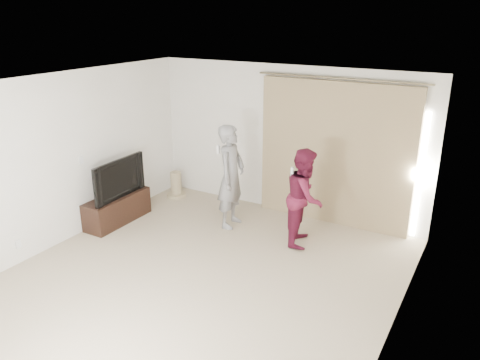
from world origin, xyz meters
name	(u,v)px	position (x,y,z in m)	size (l,w,h in m)	color
floor	(199,280)	(0.00, 0.00, 0.00)	(5.50, 5.50, 0.00)	tan
wall_back	(286,141)	(0.00, 2.75, 1.30)	(5.00, 0.04, 2.60)	white
wall_left	(60,161)	(-2.50, 0.00, 1.30)	(0.04, 5.50, 2.60)	white
ceiling	(192,86)	(0.00, 0.00, 2.60)	(5.00, 5.50, 0.01)	white
curtain	(335,155)	(0.91, 2.68, 1.20)	(2.80, 0.11, 2.46)	tan
tv_console	(117,209)	(-2.27, 0.85, 0.24)	(0.43, 1.23, 0.47)	black
tv	(114,178)	(-2.27, 0.85, 0.80)	(1.15, 0.15, 0.66)	black
scratching_post	(176,187)	(-2.10, 2.29, 0.20)	(0.38, 0.38, 0.50)	tan
person_man	(231,177)	(-0.51, 1.72, 0.87)	(0.48, 0.67, 1.73)	gray
person_woman	(305,197)	(0.79, 1.74, 0.76)	(0.74, 0.86, 1.52)	#5B142C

